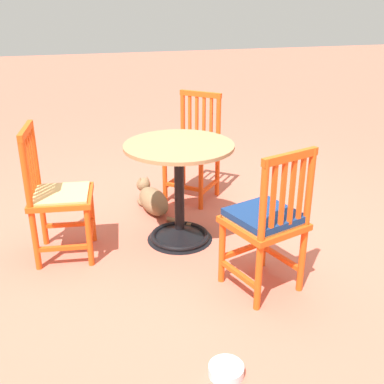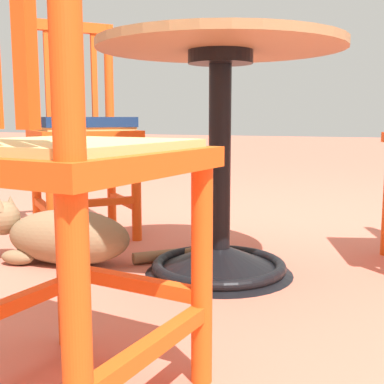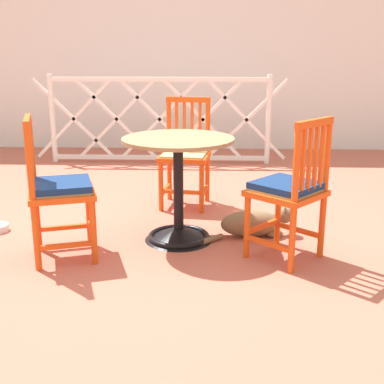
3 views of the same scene
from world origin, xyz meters
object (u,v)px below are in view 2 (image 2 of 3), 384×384
object	(u,v)px
cafe_table	(219,187)
orange_chair_near_fence	(81,131)
tabby_cat	(59,236)
orange_chair_tucked_in	(52,160)

from	to	relation	value
cafe_table	orange_chair_near_fence	bearing A→B (deg)	-22.72
orange_chair_near_fence	tabby_cat	bearing A→B (deg)	112.28
cafe_table	orange_chair_near_fence	size ratio (longest dim) A/B	0.83
orange_chair_tucked_in	tabby_cat	bearing A→B (deg)	-53.39
cafe_table	tabby_cat	size ratio (longest dim) A/B	1.09
cafe_table	orange_chair_tucked_in	distance (m)	0.85
orange_chair_near_fence	cafe_table	bearing A→B (deg)	157.28
cafe_table	orange_chair_tucked_in	xyz separation A→B (m)	(0.01, 0.83, 0.15)
orange_chair_tucked_in	cafe_table	bearing A→B (deg)	-90.36
cafe_table	tabby_cat	xyz separation A→B (m)	(0.55, 0.10, -0.19)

